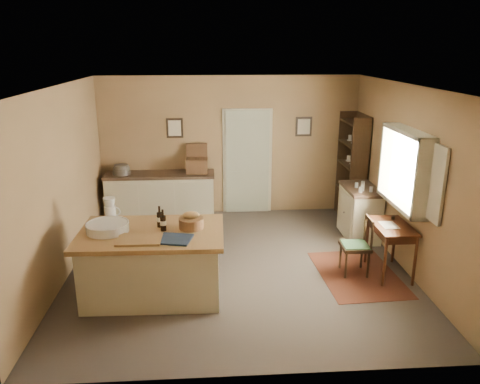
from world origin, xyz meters
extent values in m
plane|color=#50453D|center=(0.00, 0.00, 0.00)|extent=(5.00, 5.00, 0.00)
cube|color=#95734D|center=(0.00, 2.50, 1.35)|extent=(5.00, 0.10, 2.70)
cube|color=#95734D|center=(0.00, -2.50, 1.35)|extent=(5.00, 0.10, 2.70)
cube|color=#95734D|center=(-2.50, 0.00, 1.35)|extent=(0.10, 5.00, 2.70)
cube|color=#95734D|center=(2.50, 0.00, 1.35)|extent=(0.10, 5.00, 2.70)
plane|color=silver|center=(0.00, 0.00, 2.70)|extent=(5.00, 5.00, 0.00)
cube|color=#A9AE93|center=(0.35, 2.47, 1.05)|extent=(0.97, 0.06, 2.11)
cube|color=black|center=(-1.05, 2.48, 1.72)|extent=(0.32, 0.02, 0.38)
cube|color=beige|center=(-1.05, 2.47, 1.72)|extent=(0.24, 0.01, 0.30)
cube|color=black|center=(1.45, 2.48, 1.72)|extent=(0.32, 0.02, 0.38)
cube|color=beige|center=(1.45, 2.47, 1.72)|extent=(0.24, 0.01, 0.30)
cube|color=beige|center=(2.38, -0.20, 1.02)|extent=(0.25, 1.32, 0.06)
cube|color=beige|center=(2.38, -0.20, 2.08)|extent=(0.25, 1.32, 0.06)
cube|color=white|center=(2.50, -0.20, 1.55)|extent=(0.01, 1.20, 1.00)
cube|color=beige|center=(2.46, -1.02, 1.55)|extent=(0.04, 0.35, 1.00)
cube|color=beige|center=(2.46, 0.62, 1.55)|extent=(0.04, 0.35, 1.00)
cube|color=beige|center=(-1.18, -0.75, 0.42)|extent=(1.77, 1.13, 0.85)
cube|color=olive|center=(-1.18, -0.75, 0.88)|extent=(1.91, 1.26, 0.06)
cylinder|color=white|center=(-1.74, -0.72, 0.96)|extent=(0.55, 0.55, 0.11)
cube|color=olive|center=(-1.29, -1.05, 0.92)|extent=(0.55, 0.39, 0.03)
cube|color=black|center=(-0.87, -1.06, 0.92)|extent=(0.51, 0.44, 0.02)
cylinder|color=brown|center=(-0.66, -0.67, 0.98)|extent=(0.33, 0.33, 0.14)
cylinder|color=black|center=(-1.08, -0.60, 1.05)|extent=(0.08, 0.08, 0.29)
cylinder|color=black|center=(-1.02, -0.74, 1.05)|extent=(0.08, 0.08, 0.29)
cube|color=beige|center=(-1.35, 2.20, 0.42)|extent=(2.03, 0.56, 0.85)
cube|color=#332319|center=(-1.35, 2.20, 0.88)|extent=(2.07, 0.59, 0.05)
cube|color=#482E1A|center=(-0.64, 2.20, 1.04)|extent=(0.41, 0.30, 0.28)
cylinder|color=#59544F|center=(-2.06, 2.20, 0.99)|extent=(0.35, 0.35, 0.18)
cube|color=#522517|center=(1.75, -0.39, 0.00)|extent=(1.18, 1.65, 0.01)
cube|color=#32170B|center=(2.20, -0.39, 0.75)|extent=(0.51, 0.83, 0.03)
cube|color=#32170B|center=(2.20, -0.39, 0.68)|extent=(0.45, 0.77, 0.10)
cube|color=silver|center=(2.15, -0.39, 0.77)|extent=(0.22, 0.30, 0.01)
cylinder|color=black|center=(2.30, -0.16, 0.79)|extent=(0.05, 0.05, 0.05)
cylinder|color=#32170B|center=(1.99, -0.77, 0.36)|extent=(0.04, 0.04, 0.72)
cylinder|color=#32170B|center=(2.41, -0.77, 0.36)|extent=(0.04, 0.04, 0.72)
cylinder|color=#32170B|center=(1.99, -0.02, 0.36)|extent=(0.04, 0.04, 0.72)
cylinder|color=#32170B|center=(2.41, -0.02, 0.36)|extent=(0.04, 0.04, 0.72)
cube|color=beige|center=(2.20, 1.04, 0.42)|extent=(0.51, 0.93, 0.85)
cube|color=#332319|center=(2.20, 1.04, 0.88)|extent=(0.54, 0.97, 0.05)
cylinder|color=silver|center=(2.17, 0.90, 0.95)|extent=(0.22, 0.22, 0.09)
cube|color=black|center=(2.31, 1.54, 1.01)|extent=(0.34, 0.04, 2.02)
cube|color=black|center=(2.31, 2.41, 1.01)|extent=(0.34, 0.04, 2.02)
cube|color=black|center=(2.47, 1.98, 1.01)|extent=(0.02, 0.91, 2.02)
cube|color=black|center=(2.31, 1.98, 0.05)|extent=(0.34, 0.87, 0.03)
cube|color=black|center=(2.31, 1.98, 0.56)|extent=(0.34, 0.87, 0.03)
cube|color=black|center=(2.31, 1.98, 1.06)|extent=(0.34, 0.87, 0.03)
cube|color=black|center=(2.31, 1.98, 1.47)|extent=(0.34, 0.87, 0.03)
cube|color=black|center=(2.31, 1.98, 1.87)|extent=(0.34, 0.87, 0.03)
cylinder|color=white|center=(2.31, 1.98, 1.12)|extent=(0.12, 0.12, 0.11)
camera|label=1|loc=(-0.41, -6.48, 3.22)|focal=35.00mm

